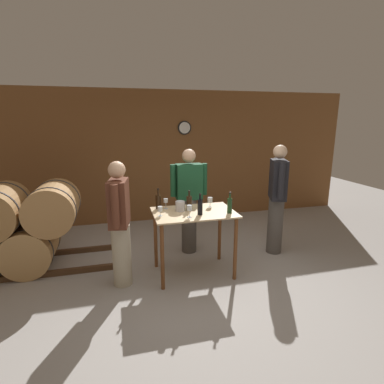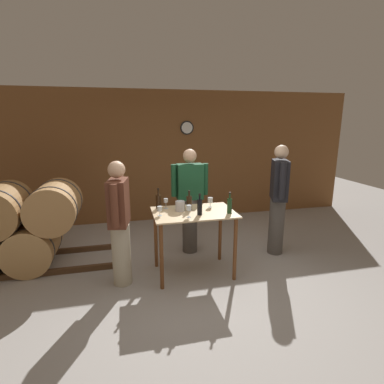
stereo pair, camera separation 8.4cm
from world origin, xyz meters
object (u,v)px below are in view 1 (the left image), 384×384
wine_bottle_right (230,205)px  person_host (189,199)px  wine_bottle_left (189,203)px  ice_bucket (180,206)px  person_visitor_with_scarf (277,197)px  wine_glass_near_right (190,208)px  wine_glass_far_side (210,200)px  wine_bottle_far_left (158,201)px  wine_glass_near_center (166,201)px  wine_glass_near_left (160,209)px  wine_bottle_center (200,206)px  person_visitor_bearded (120,222)px

wine_bottle_right → person_host: 0.96m
wine_bottle_left → ice_bucket: (-0.13, 0.00, -0.04)m
wine_bottle_right → person_visitor_with_scarf: person_visitor_with_scarf is taller
wine_glass_near_right → person_visitor_with_scarf: size_ratio=0.09×
wine_bottle_right → wine_glass_far_side: wine_bottle_right is taller
wine_bottle_far_left → wine_glass_near_center: bearing=-19.7°
wine_glass_near_right → wine_glass_near_center: bearing=116.6°
wine_bottle_far_left → person_visitor_with_scarf: (1.88, 0.07, -0.08)m
wine_bottle_right → wine_bottle_far_left: bearing=153.5°
wine_glass_near_left → wine_glass_near_right: 0.38m
wine_bottle_right → wine_glass_near_left: 0.92m
wine_bottle_center → wine_glass_near_right: (-0.16, -0.07, 0.01)m
wine_bottle_far_left → wine_glass_near_left: size_ratio=2.27×
person_host → person_visitor_with_scarf: bearing=-15.9°
wine_bottle_center → person_host: (0.07, 0.86, -0.13)m
wine_bottle_left → wine_glass_near_center: wine_bottle_left is taller
wine_bottle_center → wine_bottle_far_left: bearing=139.1°
person_host → wine_bottle_left: bearing=-103.7°
wine_bottle_left → person_visitor_bearded: (-0.93, -0.14, -0.15)m
wine_bottle_left → person_host: bearing=76.3°
person_visitor_with_scarf → wine_bottle_left: bearing=-170.3°
wine_bottle_far_left → person_visitor_bearded: size_ratio=0.18×
person_visitor_bearded → wine_glass_near_right: bearing=-10.7°
person_host → wine_bottle_right: bearing=-69.3°
wine_glass_far_side → person_visitor_with_scarf: (1.16, 0.18, -0.08)m
person_visitor_with_scarf → wine_bottle_far_left: bearing=-178.0°
wine_glass_near_center → ice_bucket: size_ratio=1.07×
wine_glass_far_side → person_visitor_bearded: 1.28m
wine_bottle_right → person_visitor_with_scarf: bearing=27.0°
wine_glass_near_left → person_visitor_with_scarf: size_ratio=0.07×
wine_glass_near_right → person_visitor_bearded: (-0.86, 0.16, -0.16)m
wine_glass_near_left → person_visitor_with_scarf: (1.91, 0.41, -0.07)m
wine_bottle_far_left → person_visitor_with_scarf: size_ratio=0.17×
wine_bottle_right → ice_bucket: (-0.61, 0.25, -0.04)m
wine_glass_far_side → person_host: 0.60m
wine_bottle_far_left → wine_bottle_right: size_ratio=1.01×
wine_glass_near_left → person_visitor_with_scarf: 1.95m
wine_glass_near_right → wine_glass_far_side: wine_glass_near_right is taller
person_host → person_visitor_with_scarf: (1.33, -0.38, 0.04)m
wine_bottle_center → wine_glass_near_left: wine_bottle_center is taller
wine_glass_near_right → person_visitor_bearded: bearing=169.3°
wine_glass_near_center → person_host: size_ratio=0.09×
wine_glass_near_right → wine_bottle_left: bearing=76.7°
wine_bottle_right → person_visitor_with_scarf: size_ratio=0.16×
wine_bottle_right → ice_bucket: size_ratio=2.11×
person_host → person_visitor_with_scarf: person_visitor_with_scarf is taller
wine_bottle_far_left → person_host: (0.55, 0.45, -0.12)m
person_host → person_visitor_bearded: person_host is taller
wine_bottle_far_left → wine_bottle_left: wine_bottle_far_left is taller
wine_bottle_center → wine_glass_near_left: bearing=171.1°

